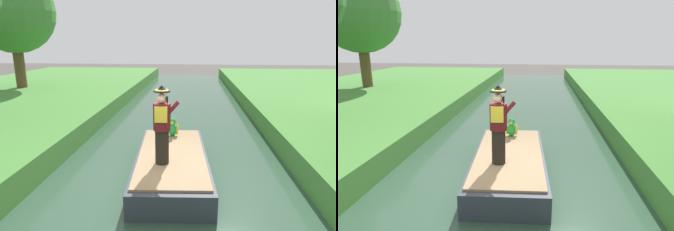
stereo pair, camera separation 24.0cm
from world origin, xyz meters
The scene contains 6 objects.
ground_plane centered at (0.00, 0.00, 0.00)m, with size 80.00×80.00×0.00m, color #4C4742.
canal_water centered at (0.00, 0.00, 0.05)m, with size 6.34×48.00×0.10m, color #33513D.
boat centered at (0.00, 0.70, 0.40)m, with size 2.07×4.31×0.61m.
person_pirate centered at (-0.17, 0.04, 1.64)m, with size 0.61×0.42×1.85m.
parrot_plush centered at (-0.07, 2.06, 0.95)m, with size 0.36×0.35×0.57m.
tree_slender centered at (-9.79, 10.09, 5.15)m, with size 4.69×4.69×6.69m.
Camera 1 is at (0.51, -6.16, 3.49)m, focal length 30.39 mm.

